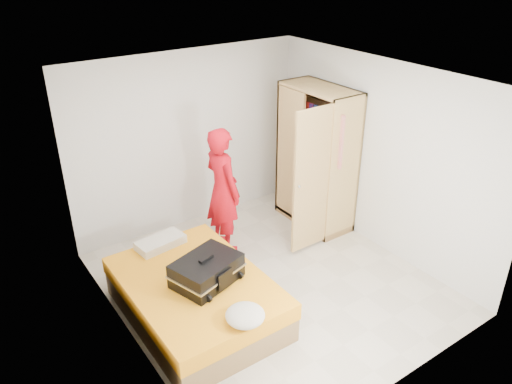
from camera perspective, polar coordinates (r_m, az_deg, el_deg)
room at (r=5.75m, az=1.73°, el=0.06°), size 4.00×4.02×2.60m
bed at (r=5.84m, az=-6.86°, el=-11.88°), size 1.42×2.02×0.50m
wardrobe at (r=7.32m, az=6.85°, el=3.36°), size 1.17×1.20×2.10m
person at (r=6.72m, az=-3.83°, el=0.21°), size 0.45×0.66×1.77m
suitcase at (r=5.57m, az=-5.63°, el=-8.95°), size 0.86×0.72×0.32m
round_cushion at (r=5.08m, az=-1.25°, el=-13.91°), size 0.40×0.40×0.15m
pillow at (r=6.30m, az=-10.86°, el=-5.67°), size 0.62×0.37×0.11m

